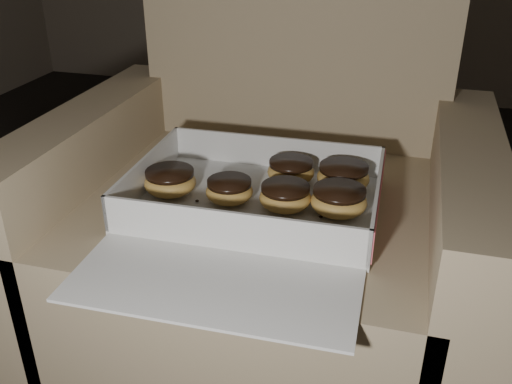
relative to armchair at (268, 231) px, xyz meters
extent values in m
cube|color=#857155|center=(0.00, -0.04, -0.08)|extent=(0.68, 0.68, 0.40)
cube|color=#857155|center=(0.00, 0.27, 0.36)|extent=(0.68, 0.13, 0.49)
cube|color=#857155|center=(-0.37, -0.04, -0.01)|extent=(0.11, 0.68, 0.53)
cube|color=#857155|center=(0.37, -0.04, -0.01)|extent=(0.11, 0.68, 0.53)
cube|color=silver|center=(0.00, -0.11, 0.12)|extent=(0.44, 0.34, 0.01)
cube|color=silver|center=(0.00, 0.06, 0.16)|extent=(0.44, 0.02, 0.07)
cube|color=silver|center=(0.01, -0.27, 0.16)|extent=(0.44, 0.02, 0.07)
cube|color=silver|center=(-0.21, -0.11, 0.16)|extent=(0.01, 0.33, 0.07)
cube|color=silver|center=(0.22, -0.10, 0.16)|extent=(0.01, 0.33, 0.07)
cube|color=#D75665|center=(0.22, -0.10, 0.16)|extent=(0.01, 0.32, 0.06)
cube|color=silver|center=(0.01, -0.36, 0.12)|extent=(0.43, 0.19, 0.01)
ellipsoid|color=#E3B04F|center=(0.06, -0.12, 0.15)|extent=(0.09, 0.09, 0.04)
cylinder|color=black|center=(0.06, -0.12, 0.17)|extent=(0.09, 0.09, 0.01)
ellipsoid|color=#E3B04F|center=(-0.16, -0.12, 0.15)|extent=(0.10, 0.10, 0.05)
cylinder|color=black|center=(-0.16, -0.12, 0.17)|extent=(0.09, 0.09, 0.01)
ellipsoid|color=#E3B04F|center=(0.05, -0.01, 0.15)|extent=(0.09, 0.09, 0.04)
cylinder|color=black|center=(0.05, -0.01, 0.17)|extent=(0.09, 0.09, 0.01)
ellipsoid|color=#E3B04F|center=(0.16, -0.11, 0.15)|extent=(0.10, 0.10, 0.05)
cylinder|color=black|center=(0.16, -0.11, 0.17)|extent=(0.09, 0.09, 0.01)
ellipsoid|color=#E3B04F|center=(0.15, -0.01, 0.15)|extent=(0.10, 0.10, 0.05)
cylinder|color=black|center=(0.15, -0.01, 0.17)|extent=(0.09, 0.09, 0.01)
ellipsoid|color=#E3B04F|center=(-0.04, -0.12, 0.15)|extent=(0.09, 0.09, 0.04)
cylinder|color=black|center=(-0.04, -0.12, 0.16)|extent=(0.08, 0.08, 0.01)
ellipsoid|color=black|center=(-0.10, -0.14, 0.13)|extent=(0.01, 0.01, 0.00)
ellipsoid|color=black|center=(0.13, -0.13, 0.13)|extent=(0.01, 0.01, 0.00)
ellipsoid|color=black|center=(-0.18, -0.20, 0.13)|extent=(0.01, 0.01, 0.00)
ellipsoid|color=black|center=(0.08, -0.20, 0.13)|extent=(0.01, 0.01, 0.00)
camera|label=1|loc=(0.25, -0.99, 0.62)|focal=40.00mm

